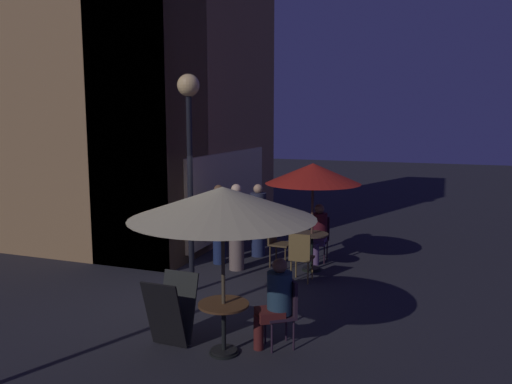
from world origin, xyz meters
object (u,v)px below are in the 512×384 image
at_px(street_lamp_near_corner, 189,127).
at_px(cafe_chair_1, 276,239).
at_px(patio_umbrella_0, 313,174).
at_px(patio_umbrella_1, 223,203).
at_px(patron_standing_2, 236,227).
at_px(cafe_chair_3, 286,307).
at_px(patron_seated_1, 276,298).
at_px(cafe_chair_0, 320,235).
at_px(menu_sandwich_board, 171,311).
at_px(cafe_chair_2, 301,254).
at_px(patron_standing_3, 258,220).
at_px(cafe_table_0, 312,244).
at_px(cafe_table_1, 224,318).
at_px(patron_standing_4, 219,224).
at_px(patron_seated_0, 319,230).

distance_m(street_lamp_near_corner, cafe_chair_1, 3.33).
xyz_separation_m(patio_umbrella_0, patio_umbrella_1, (-4.16, 0.17, 0.04)).
distance_m(street_lamp_near_corner, patron_standing_2, 2.62).
height_order(cafe_chair_3, patron_seated_1, patron_seated_1).
bearing_deg(street_lamp_near_corner, patio_umbrella_0, -40.83).
xyz_separation_m(patio_umbrella_1, cafe_chair_0, (4.96, -0.15, -1.49)).
bearing_deg(street_lamp_near_corner, menu_sandwich_board, -159.93).
xyz_separation_m(patio_umbrella_1, cafe_chair_2, (3.31, -0.16, -1.50)).
xyz_separation_m(patio_umbrella_0, patron_standing_3, (0.67, 1.44, -1.19)).
xyz_separation_m(cafe_chair_1, patron_standing_2, (-0.55, 0.70, 0.32)).
bearing_deg(menu_sandwich_board, patron_seated_1, -71.17).
bearing_deg(patio_umbrella_0, cafe_chair_0, 1.39).
bearing_deg(patio_umbrella_0, cafe_chair_1, 85.99).
relative_size(cafe_table_0, cafe_chair_0, 0.80).
distance_m(cafe_chair_1, cafe_chair_2, 1.20).
bearing_deg(cafe_table_1, patron_standing_4, 25.14).
bearing_deg(patron_seated_1, cafe_chair_3, 180.00).
bearing_deg(cafe_table_1, patron_standing_3, 14.75).
bearing_deg(street_lamp_near_corner, cafe_chair_1, -24.69).
distance_m(cafe_chair_1, patron_standing_2, 0.94).
xyz_separation_m(patio_umbrella_1, patron_standing_4, (3.95, 1.85, -1.19)).
bearing_deg(patron_standing_3, cafe_chair_1, -106.95).
bearing_deg(cafe_chair_1, menu_sandwich_board, -88.41).
bearing_deg(cafe_chair_3, cafe_chair_0, -118.55).
bearing_deg(patron_seated_0, cafe_chair_0, -180.00).
distance_m(cafe_chair_3, patron_seated_0, 4.34).
relative_size(street_lamp_near_corner, patio_umbrella_0, 1.75).
height_order(cafe_chair_1, cafe_chair_2, cafe_chair_1).
height_order(cafe_chair_3, patron_standing_3, patron_standing_3).
relative_size(patio_umbrella_1, cafe_chair_2, 2.54).
height_order(street_lamp_near_corner, patio_umbrella_0, street_lamp_near_corner).
height_order(cafe_chair_0, patron_seated_1, patron_seated_1).
relative_size(patron_seated_1, patron_standing_2, 0.70).
bearing_deg(cafe_table_1, patio_umbrella_1, 0.00).
height_order(cafe_chair_0, patron_standing_2, patron_standing_2).
relative_size(menu_sandwich_board, patron_standing_4, 0.56).
xyz_separation_m(cafe_table_0, cafe_table_1, (-4.16, 0.17, -0.05)).
bearing_deg(patio_umbrella_0, patron_seated_0, 1.39).
relative_size(cafe_chair_0, patron_seated_1, 0.77).
height_order(cafe_chair_1, patron_seated_1, patron_seated_1).
relative_size(cafe_table_1, patron_standing_3, 0.43).
bearing_deg(cafe_chair_0, street_lamp_near_corner, -32.87).
xyz_separation_m(menu_sandwich_board, patron_seated_1, (0.43, -1.40, 0.22)).
bearing_deg(patio_umbrella_1, patron_standing_4, 25.14).
xyz_separation_m(street_lamp_near_corner, patron_standing_2, (1.53, -0.26, -2.10)).
distance_m(cafe_chair_2, cafe_chair_3, 2.85).
height_order(cafe_table_0, patron_standing_3, patron_standing_3).
bearing_deg(cafe_chair_0, cafe_table_1, -3.10).
distance_m(cafe_table_1, cafe_chair_1, 4.26).
xyz_separation_m(cafe_chair_0, cafe_chair_2, (-1.65, -0.01, -0.01)).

